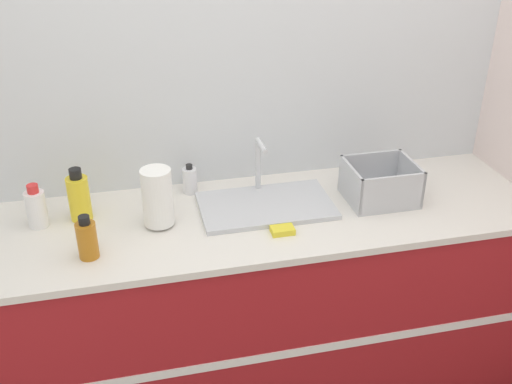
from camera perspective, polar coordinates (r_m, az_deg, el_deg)
wall_back at (r=2.60m, az=-2.88°, el=9.50°), size 4.86×0.06×2.60m
counter_cabinet at (r=2.70m, az=-1.00°, el=-10.44°), size 2.49×0.70×0.90m
sink at (r=2.49m, az=0.92°, el=-1.07°), size 0.55×0.33×0.26m
paper_towel_roll at (r=2.35m, az=-9.36°, el=-0.53°), size 0.12×0.12×0.24m
dish_rack at (r=2.58m, az=11.73°, el=0.58°), size 0.28×0.25×0.17m
bottle_amber at (r=2.23m, az=-15.79°, el=-4.35°), size 0.07×0.07×0.17m
bottle_white_spray at (r=2.48m, az=-20.18°, el=-1.43°), size 0.08×0.08×0.18m
bottle_yellow at (r=2.47m, az=-16.50°, el=-0.47°), size 0.09×0.09×0.22m
soap_dispenser at (r=2.60m, az=-6.32°, el=1.13°), size 0.06×0.06×0.13m
sponge at (r=2.32m, az=2.54°, el=-3.65°), size 0.09×0.06×0.02m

